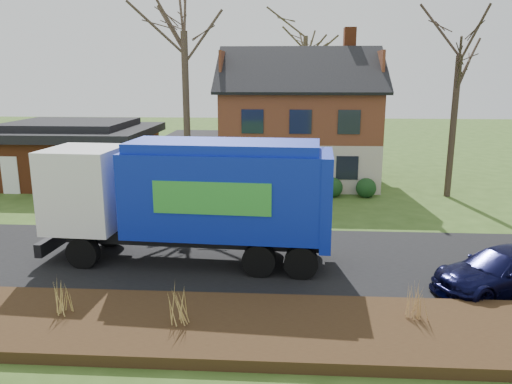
{
  "coord_description": "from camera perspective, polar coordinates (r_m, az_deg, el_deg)",
  "views": [
    {
      "loc": [
        1.31,
        -16.91,
        6.49
      ],
      "look_at": [
        0.08,
        2.5,
        1.89
      ],
      "focal_mm": 35.0,
      "sensor_mm": 36.0,
      "label": 1
    }
  ],
  "objects": [
    {
      "name": "navy_wagon",
      "position": [
        17.12,
        26.32,
        -8.07
      ],
      "size": [
        4.89,
        3.49,
        1.31
      ],
      "primitive_type": "imported",
      "rotation": [
        0.0,
        0.0,
        -1.16
      ],
      "color": "black",
      "rests_on": "ground"
    },
    {
      "name": "ranch_house",
      "position": [
        33.07,
        -20.21,
        4.34
      ],
      "size": [
        9.8,
        8.2,
        3.7
      ],
      "color": "brown",
      "rests_on": "ground"
    },
    {
      "name": "grass_clump_east",
      "position": [
        13.89,
        18.01,
        -11.66
      ],
      "size": [
        0.39,
        0.32,
        0.96
      ],
      "color": "tan",
      "rests_on": "mulch_verge"
    },
    {
      "name": "tree_front_east",
      "position": [
        28.55,
        22.46,
        16.65
      ],
      "size": [
        3.83,
        3.83,
        10.63
      ],
      "color": "#392B22",
      "rests_on": "ground"
    },
    {
      "name": "tree_front_west",
      "position": [
        27.46,
        -8.34,
        20.39
      ],
      "size": [
        4.06,
        4.06,
        12.07
      ],
      "color": "#433428",
      "rests_on": "ground"
    },
    {
      "name": "tree_back",
      "position": [
        40.28,
        5.75,
        19.09
      ],
      "size": [
        4.02,
        4.02,
        12.72
      ],
      "color": "#443A28",
      "rests_on": "ground"
    },
    {
      "name": "grass_clump_west",
      "position": [
        14.39,
        -21.22,
        -11.12
      ],
      "size": [
        0.35,
        0.29,
        0.92
      ],
      "color": "tan",
      "rests_on": "mulch_verge"
    },
    {
      "name": "garbage_truck",
      "position": [
        17.37,
        -7.08,
        -0.14
      ],
      "size": [
        10.19,
        3.3,
        4.31
      ],
      "rotation": [
        0.0,
        0.0,
        -0.06
      ],
      "color": "black",
      "rests_on": "ground"
    },
    {
      "name": "ground",
      "position": [
        18.16,
        -0.76,
        -7.64
      ],
      "size": [
        120.0,
        120.0,
        0.0
      ],
      "primitive_type": "plane",
      "color": "#334F1A",
      "rests_on": "ground"
    },
    {
      "name": "grass_clump_mid",
      "position": [
        13.15,
        -8.71,
        -12.43
      ],
      "size": [
        0.37,
        0.3,
        1.03
      ],
      "color": "tan",
      "rests_on": "mulch_verge"
    },
    {
      "name": "mulch_verge",
      "position": [
        13.29,
        -2.56,
        -15.2
      ],
      "size": [
        80.0,
        3.5,
        0.3
      ],
      "primitive_type": "cube",
      "color": "black",
      "rests_on": "ground"
    },
    {
      "name": "silver_sedan",
      "position": [
        22.24,
        -11.47,
        -2.16
      ],
      "size": [
        4.26,
        2.8,
        1.33
      ],
      "primitive_type": "imported",
      "rotation": [
        0.0,
        0.0,
        1.19
      ],
      "color": "#B2B4BA",
      "rests_on": "ground"
    },
    {
      "name": "main_house",
      "position": [
        30.92,
        3.99,
        8.69
      ],
      "size": [
        12.95,
        8.95,
        9.26
      ],
      "color": "beige",
      "rests_on": "ground"
    },
    {
      "name": "road",
      "position": [
        18.16,
        -0.76,
        -7.61
      ],
      "size": [
        80.0,
        7.0,
        0.02
      ],
      "primitive_type": "cube",
      "color": "black",
      "rests_on": "ground"
    }
  ]
}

